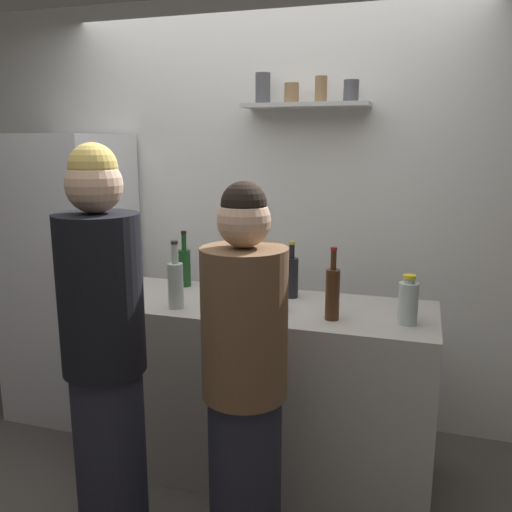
# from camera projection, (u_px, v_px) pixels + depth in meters

# --- Properties ---
(back_wall_assembly) EXTENTS (4.80, 0.32, 2.60)m
(back_wall_assembly) POSITION_uv_depth(u_px,v_px,m) (270.00, 213.00, 3.39)
(back_wall_assembly) COLOR white
(back_wall_assembly) RESTS_ON ground
(refrigerator) EXTENTS (0.67, 0.69, 1.79)m
(refrigerator) POSITION_uv_depth(u_px,v_px,m) (71.00, 276.00, 3.46)
(refrigerator) COLOR white
(refrigerator) RESTS_ON ground
(counter) EXTENTS (1.81, 0.64, 0.93)m
(counter) POSITION_uv_depth(u_px,v_px,m) (256.00, 387.00, 2.86)
(counter) COLOR #B7B2A8
(counter) RESTS_ON ground
(baking_pan) EXTENTS (0.34, 0.24, 0.05)m
(baking_pan) POSITION_uv_depth(u_px,v_px,m) (248.00, 307.00, 2.62)
(baking_pan) COLOR gray
(baking_pan) RESTS_ON counter
(utensil_holder) EXTENTS (0.12, 0.12, 0.22)m
(utensil_holder) POSITION_uv_depth(u_px,v_px,m) (124.00, 294.00, 2.74)
(utensil_holder) COLOR #B2B2B7
(utensil_holder) RESTS_ON counter
(wine_bottle_dark_glass) EXTENTS (0.07, 0.07, 0.30)m
(wine_bottle_dark_glass) POSITION_uv_depth(u_px,v_px,m) (292.00, 276.00, 2.85)
(wine_bottle_dark_glass) COLOR black
(wine_bottle_dark_glass) RESTS_ON counter
(wine_bottle_pale_glass) EXTENTS (0.08, 0.08, 0.34)m
(wine_bottle_pale_glass) POSITION_uv_depth(u_px,v_px,m) (176.00, 283.00, 2.66)
(wine_bottle_pale_glass) COLOR #B2BFB2
(wine_bottle_pale_glass) RESTS_ON counter
(wine_bottle_green_glass) EXTENTS (0.07, 0.07, 0.32)m
(wine_bottle_green_glass) POSITION_uv_depth(u_px,v_px,m) (185.00, 266.00, 3.07)
(wine_bottle_green_glass) COLOR #19471E
(wine_bottle_green_glass) RESTS_ON counter
(wine_bottle_amber_glass) EXTENTS (0.07, 0.07, 0.34)m
(wine_bottle_amber_glass) POSITION_uv_depth(u_px,v_px,m) (333.00, 292.00, 2.49)
(wine_bottle_amber_glass) COLOR #472814
(wine_bottle_amber_glass) RESTS_ON counter
(water_bottle_plastic) EXTENTS (0.09, 0.09, 0.23)m
(water_bottle_plastic) POSITION_uv_depth(u_px,v_px,m) (408.00, 302.00, 2.43)
(water_bottle_plastic) COLOR silver
(water_bottle_plastic) RESTS_ON counter
(person_brown_jacket) EXTENTS (0.34, 0.34, 1.61)m
(person_brown_jacket) POSITION_uv_depth(u_px,v_px,m) (245.00, 387.00, 2.14)
(person_brown_jacket) COLOR #262633
(person_brown_jacket) RESTS_ON ground
(person_blonde) EXTENTS (0.34, 0.34, 1.75)m
(person_blonde) POSITION_uv_depth(u_px,v_px,m) (105.00, 358.00, 2.22)
(person_blonde) COLOR #262633
(person_blonde) RESTS_ON ground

